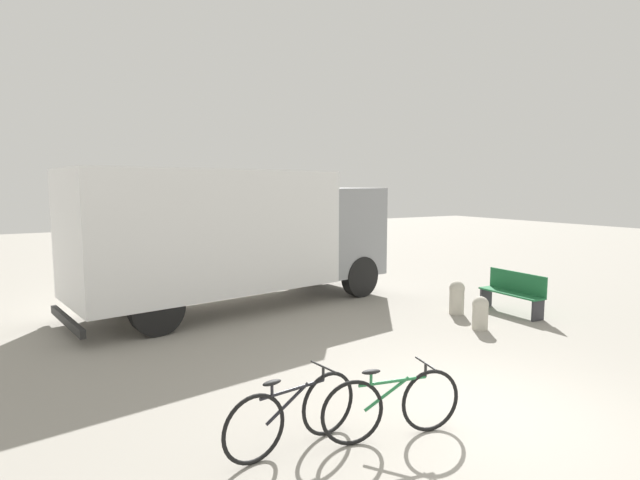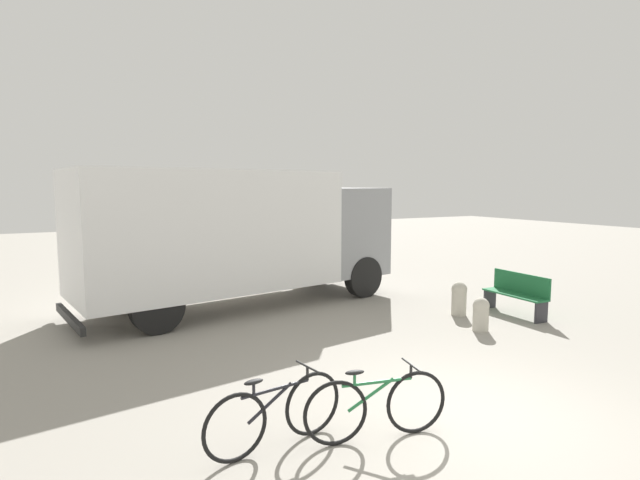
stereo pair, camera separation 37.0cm
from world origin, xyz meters
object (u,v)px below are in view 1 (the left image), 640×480
park_bench (513,291)px  bicycle_near (293,414)px  bicycle_middle (392,405)px  delivery_truck (236,232)px  bollard_far_bench (457,296)px  bollard_near_bench (480,312)px

park_bench → bicycle_near: (-6.84, -2.67, -0.10)m
bicycle_near → bicycle_middle: (1.06, -0.36, 0.00)m
delivery_truck → park_bench: 6.39m
delivery_truck → bicycle_near: size_ratio=4.61×
delivery_truck → bicycle_middle: delivery_truck is taller
bicycle_middle → bollard_far_bench: 5.86m
delivery_truck → park_bench: size_ratio=5.09×
delivery_truck → bicycle_near: delivery_truck is taller
delivery_truck → bollard_near_bench: (3.46, -4.19, -1.40)m
bicycle_near → bollard_far_bench: (5.69, 3.23, 0.01)m
bicycle_near → bollard_far_bench: size_ratio=2.28×
delivery_truck → bicycle_middle: size_ratio=4.65×
delivery_truck → park_bench: (5.08, -3.65, -1.27)m
park_bench → bicycle_middle: (-5.78, -3.02, -0.10)m
park_bench → bollard_near_bench: size_ratio=2.32×
park_bench → bicycle_middle: size_ratio=0.91×
bollard_near_bench → bollard_far_bench: bearing=66.4°
bicycle_near → bicycle_middle: 1.12m
delivery_truck → bollard_far_bench: bearing=-47.0°
bicycle_middle → bollard_far_bench: bearing=49.2°
bollard_near_bench → delivery_truck: bearing=129.5°
bicycle_near → bollard_near_bench: 5.63m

